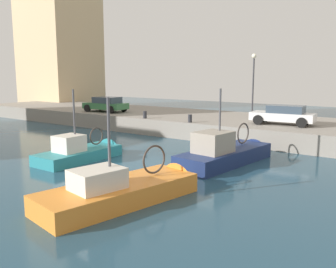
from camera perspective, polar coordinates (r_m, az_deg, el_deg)
The scene contains 11 objects.
water_surface at distance 18.58m, azimuth -3.49°, elevation -4.77°, with size 80.00×80.00×0.00m, color navy.
quay_wall at distance 28.18m, azimuth 11.38°, elevation 1.15°, with size 9.00×56.00×1.20m, color gray.
fishing_boat_navy at distance 19.18m, azimuth 9.28°, elevation -3.91°, with size 7.02×2.77×4.70m.
fishing_boat_teal at distance 20.26m, azimuth -12.79°, elevation -3.43°, with size 5.48×2.14×4.60m.
fishing_boat_orange at distance 13.59m, azimuth -6.17°, elevation -9.72°, with size 6.97×3.27×4.70m.
parked_car_green at distance 32.86m, azimuth -9.59°, elevation 4.60°, with size 2.28×4.01×1.31m.
parked_car_white at distance 25.30m, azimuth 17.48°, elevation 2.88°, with size 2.15×4.17×1.28m.
mooring_bollard_south at distance 25.36m, azimuth 3.43°, elevation 2.42°, with size 0.28×0.28×0.55m, color #2D2D33.
mooring_bollard_mid at distance 27.68m, azimuth -3.60°, elevation 3.00°, with size 0.28×0.28×0.55m, color #2D2D33.
quay_streetlamp at distance 29.22m, azimuth 13.12°, elevation 8.97°, with size 0.36×0.36×4.83m.
waterfront_building_west_mid at distance 50.54m, azimuth -16.66°, elevation 17.10°, with size 7.80×8.73×23.31m.
Camera 1 is at (-13.98, -11.38, 4.53)m, focal length 39.29 mm.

